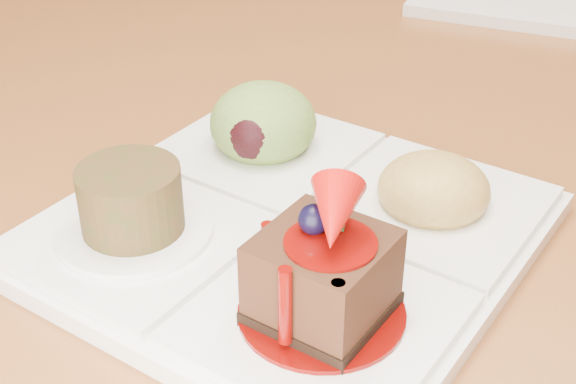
# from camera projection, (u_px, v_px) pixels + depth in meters

# --- Properties ---
(dining_table) EXTENTS (1.00, 1.80, 0.75)m
(dining_table) POSITION_uv_depth(u_px,v_px,m) (472.00, 17.00, 1.00)
(dining_table) COLOR brown
(dining_table) RESTS_ON ground
(sampler_plate) EXTENTS (0.32, 0.32, 0.10)m
(sampler_plate) POSITION_uv_depth(u_px,v_px,m) (290.00, 209.00, 0.47)
(sampler_plate) COLOR white
(sampler_plate) RESTS_ON dining_table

